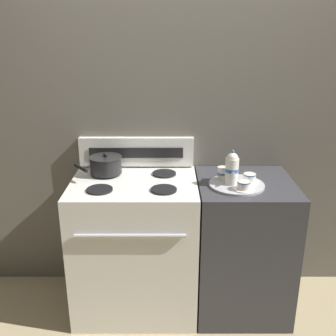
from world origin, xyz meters
TOP-DOWN VIEW (x-y plane):
  - ground_plane at (0.00, 0.00)m, footprint 6.00×6.00m
  - wall_back at (0.00, 0.33)m, footprint 6.00×0.05m
  - stove at (-0.31, -0.00)m, footprint 0.79×0.63m
  - control_panel at (-0.31, 0.28)m, footprint 0.78×0.05m
  - side_counter at (0.40, 0.00)m, footprint 0.60×0.60m
  - saucepan at (-0.50, 0.13)m, footprint 0.30×0.28m
  - serving_tray at (0.33, -0.06)m, footprint 0.34×0.34m
  - teapot at (0.29, -0.06)m, footprint 0.08×0.13m
  - teacup_left at (0.41, -0.03)m, footprint 0.12×0.12m
  - teacup_right at (0.35, -0.16)m, footprint 0.12×0.12m
  - creamer_jug at (0.25, 0.01)m, footprint 0.06×0.06m

SIDE VIEW (x-z plane):
  - ground_plane at x=0.00m, z-range 0.00..0.00m
  - side_counter at x=0.40m, z-range 0.00..0.91m
  - stove at x=-0.31m, z-range 0.00..0.92m
  - serving_tray at x=0.33m, z-range 0.91..0.93m
  - teacup_left at x=0.41m, z-range 0.93..0.98m
  - teacup_right at x=0.35m, z-range 0.93..0.98m
  - creamer_jug at x=0.25m, z-range 0.93..1.01m
  - saucepan at x=-0.50m, z-range 0.91..1.05m
  - control_panel at x=-0.31m, z-range 0.93..1.13m
  - teapot at x=0.29m, z-range 0.92..1.13m
  - wall_back at x=0.00m, z-range 0.00..2.20m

